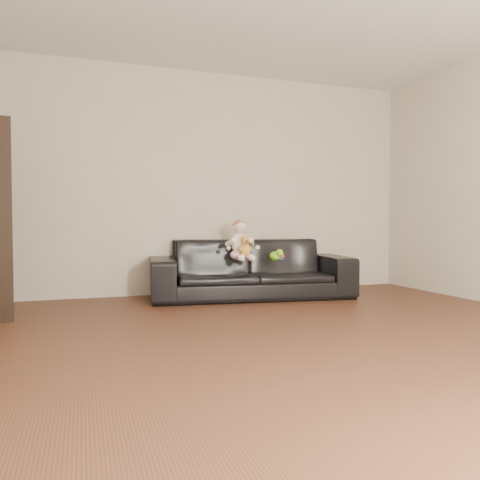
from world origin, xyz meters
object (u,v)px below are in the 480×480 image
object	(u,v)px
sofa	(251,268)
baby	(240,242)
toy_rattle	(282,256)
teddy_bear	(245,246)
toy_blue_disc	(279,259)
toy_green	(275,256)

from	to	relation	value
sofa	baby	bearing A→B (deg)	-136.69
baby	toy_rattle	world-z (taller)	baby
teddy_bear	toy_rattle	xyz separation A→B (m)	(0.48, 0.15, -0.13)
baby	toy_blue_disc	xyz separation A→B (m)	(0.47, 0.02, -0.19)
toy_rattle	toy_green	bearing A→B (deg)	-132.92
sofa	toy_rattle	world-z (taller)	sofa
teddy_bear	toy_rattle	bearing A→B (deg)	15.60
sofa	baby	distance (m)	0.36
toy_green	toy_blue_disc	distance (m)	0.22
sofa	toy_rattle	size ratio (longest dim) A/B	34.50
toy_green	toy_blue_disc	xyz separation A→B (m)	(0.13, 0.18, -0.04)
baby	toy_blue_disc	size ratio (longest dim) A/B	4.56
sofa	toy_blue_disc	world-z (taller)	sofa
baby	toy_blue_disc	distance (m)	0.50
toy_blue_disc	sofa	bearing A→B (deg)	162.87
teddy_bear	toy_rattle	size ratio (longest dim) A/B	3.44
teddy_bear	toy_green	size ratio (longest dim) A/B	1.53
baby	toy_green	world-z (taller)	baby
teddy_bear	toy_blue_disc	size ratio (longest dim) A/B	2.29
sofa	toy_rattle	bearing A→B (deg)	-10.63
toy_green	toy_rattle	world-z (taller)	toy_green
baby	teddy_bear	xyz separation A→B (m)	(0.01, -0.13, -0.04)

